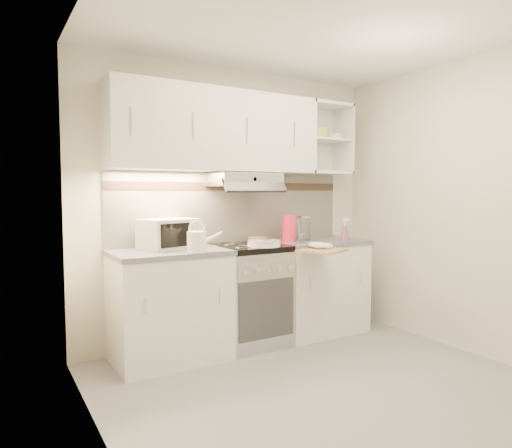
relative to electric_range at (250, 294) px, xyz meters
name	(u,v)px	position (x,y,z in m)	size (l,w,h in m)	color
ground	(328,388)	(0.00, -1.10, -0.45)	(3.00, 3.00, 0.00)	gray
room_shell	(299,157)	(0.00, -0.73, 1.18)	(3.04, 2.84, 2.52)	beige
base_cabinet_left	(170,307)	(-0.75, 0.00, -0.02)	(0.90, 0.60, 0.86)	white
worktop_left	(169,253)	(-0.75, 0.00, 0.43)	(0.92, 0.62, 0.04)	slate
base_cabinet_right	(315,288)	(0.75, 0.00, -0.02)	(0.90, 0.60, 0.86)	white
worktop_right	(316,242)	(0.75, 0.00, 0.43)	(0.92, 0.62, 0.04)	slate
electric_range	(250,294)	(0.00, 0.00, 0.00)	(0.60, 0.60, 0.90)	#B7B7BC
microwave	(169,234)	(-0.71, 0.12, 0.57)	(0.51, 0.43, 0.25)	silver
watering_can	(198,241)	(-0.59, -0.22, 0.54)	(0.29, 0.15, 0.25)	white
plate_stack	(264,243)	(0.04, -0.18, 0.48)	(0.28, 0.28, 0.06)	white
bread_loaf	(257,240)	(0.18, 0.16, 0.47)	(0.18, 0.18, 0.04)	olive
pink_pitcher	(289,228)	(0.46, 0.04, 0.58)	(0.14, 0.13, 0.26)	#FF2248
glass_jar	(304,228)	(0.65, 0.06, 0.57)	(0.13, 0.13, 0.24)	white
spice_jar	(301,238)	(0.52, -0.08, 0.49)	(0.05, 0.05, 0.08)	white
spray_bottle	(345,232)	(0.93, -0.22, 0.54)	(0.09, 0.09, 0.24)	pink
cutting_board	(322,250)	(0.45, -0.46, 0.42)	(0.36, 0.32, 0.02)	#A38053
dish_towel	(324,245)	(0.49, -0.43, 0.46)	(0.24, 0.20, 0.06)	white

